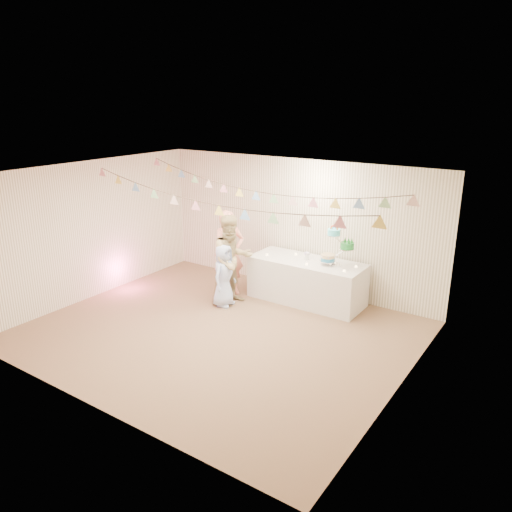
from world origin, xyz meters
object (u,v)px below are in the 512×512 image
Objects in this scene: person_adult_a at (229,253)px; person_adult_b at (232,260)px; cake_stand at (337,250)px; table at (307,281)px; person_child at (224,275)px.

person_adult_a is 0.99× the size of person_adult_b.
person_adult_a reaches higher than cake_stand.
table is 1.27× the size of person_adult_b.
cake_stand is 2.09m from person_child.
cake_stand reaches higher than person_child.
cake_stand is 1.91m from person_adult_b.
person_adult_b reaches higher than table.
cake_stand is 0.41× the size of person_adult_a.
table is 1.83× the size of person_child.
person_child is at bearing -138.51° from table.
table is 1.29× the size of person_adult_a.
cake_stand is (0.55, 0.05, 0.69)m from table.
person_child is at bearing -118.47° from person_adult_a.
person_adult_b is (-1.13, -0.84, 0.44)m from table.
table is at bearing -54.02° from person_child.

